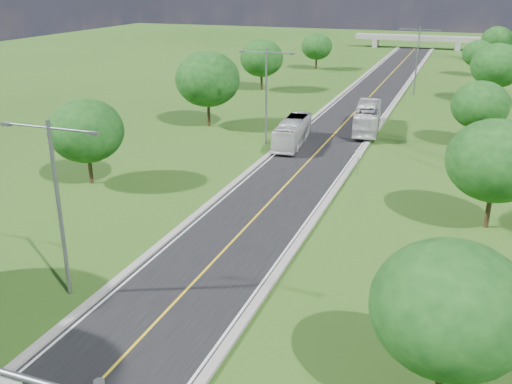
{
  "coord_description": "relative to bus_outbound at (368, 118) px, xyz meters",
  "views": [
    {
      "loc": [
        13.61,
        -10.6,
        16.71
      ],
      "look_at": [
        0.92,
        23.42,
        3.0
      ],
      "focal_mm": 40.0,
      "sensor_mm": 36.0,
      "label": 1
    }
  ],
  "objects": [
    {
      "name": "tree_lc",
      "position": [
        -18.2,
        -4.07,
        3.97
      ],
      "size": [
        7.56,
        7.56,
        8.79
      ],
      "color": "black",
      "rests_on": "ground"
    },
    {
      "name": "curb_left",
      "position": [
        -7.45,
        11.93,
        -1.5
      ],
      "size": [
        0.5,
        150.0,
        0.22
      ],
      "primitive_type": "cube",
      "color": "gray",
      "rests_on": "ground"
    },
    {
      "name": "tree_re",
      "position": [
        11.3,
        45.93,
        2.41
      ],
      "size": [
        5.46,
        5.46,
        6.35
      ],
      "color": "black",
      "rests_on": "ground"
    },
    {
      "name": "ground",
      "position": [
        -3.2,
        5.93,
        -1.61
      ],
      "size": [
        260.0,
        260.0,
        0.0
      ],
      "primitive_type": "plane",
      "color": "#285016",
      "rests_on": "ground"
    },
    {
      "name": "bus_inbound",
      "position": [
        -6.4,
        -8.57,
        -0.18
      ],
      "size": [
        3.18,
        10.01,
        2.74
      ],
      "primitive_type": "imported",
      "rotation": [
        0.0,
        0.0,
        0.09
      ],
      "color": "silver",
      "rests_on": "road"
    },
    {
      "name": "streetlight_far_right",
      "position": [
        2.8,
        23.93,
        4.33
      ],
      "size": [
        5.9,
        0.25,
        10.0
      ],
      "color": "slate",
      "rests_on": "ground"
    },
    {
      "name": "tree_ra",
      "position": [
        10.8,
        -44.07,
        3.03
      ],
      "size": [
        6.3,
        6.3,
        7.33
      ],
      "color": "black",
      "rests_on": "ground"
    },
    {
      "name": "curb_right",
      "position": [
        1.05,
        11.93,
        -1.5
      ],
      "size": [
        0.5,
        150.0,
        0.22
      ],
      "primitive_type": "cube",
      "color": "gray",
      "rests_on": "ground"
    },
    {
      "name": "road",
      "position": [
        -3.2,
        11.93,
        -1.58
      ],
      "size": [
        8.0,
        150.0,
        0.06
      ],
      "primitive_type": "cube",
      "color": "black",
      "rests_on": "ground"
    },
    {
      "name": "tree_rd",
      "position": [
        13.8,
        21.93,
        3.66
      ],
      "size": [
        7.14,
        7.14,
        8.3
      ],
      "color": "black",
      "rests_on": "ground"
    },
    {
      "name": "tree_rb",
      "position": [
        12.8,
        -24.07,
        3.35
      ],
      "size": [
        6.72,
        6.72,
        7.82
      ],
      "color": "black",
      "rests_on": "ground"
    },
    {
      "name": "tree_rc",
      "position": [
        11.8,
        -2.07,
        2.72
      ],
      "size": [
        5.88,
        5.88,
        6.84
      ],
      "color": "black",
      "rests_on": "ground"
    },
    {
      "name": "tree_rf",
      "position": [
        14.8,
        65.93,
        3.03
      ],
      "size": [
        6.3,
        6.3,
        7.33
      ],
      "color": "black",
      "rests_on": "ground"
    },
    {
      "name": "tree_lb",
      "position": [
        -19.2,
        -26.07,
        3.03
      ],
      "size": [
        6.3,
        6.3,
        7.33
      ],
      "color": "black",
      "rests_on": "ground"
    },
    {
      "name": "speed_limit_sign",
      "position": [
        2.0,
        -16.08,
        -0.01
      ],
      "size": [
        0.55,
        0.09,
        2.4
      ],
      "color": "slate",
      "rests_on": "ground"
    },
    {
      "name": "streetlight_mid_left",
      "position": [
        -9.2,
        -9.07,
        4.33
      ],
      "size": [
        5.9,
        0.25,
        10.0
      ],
      "color": "slate",
      "rests_on": "ground"
    },
    {
      "name": "overpass",
      "position": [
        -3.2,
        85.93,
        0.8
      ],
      "size": [
        30.0,
        3.0,
        3.2
      ],
      "color": "gray",
      "rests_on": "ground"
    },
    {
      "name": "tree_ld",
      "position": [
        -20.2,
        19.93,
        3.35
      ],
      "size": [
        6.72,
        6.72,
        7.82
      ],
      "color": "black",
      "rests_on": "ground"
    },
    {
      "name": "tree_le",
      "position": [
        -17.7,
        43.93,
        2.72
      ],
      "size": [
        5.88,
        5.88,
        6.84
      ],
      "color": "black",
      "rests_on": "ground"
    },
    {
      "name": "bus_outbound",
      "position": [
        0.0,
        0.0,
        0.0
      ],
      "size": [
        3.89,
        11.36,
        3.1
      ],
      "primitive_type": "imported",
      "rotation": [
        0.0,
        0.0,
        3.26
      ],
      "color": "silver",
      "rests_on": "road"
    },
    {
      "name": "streetlight_near_left",
      "position": [
        -9.2,
        -42.07,
        4.33
      ],
      "size": [
        5.9,
        0.25,
        10.0
      ],
      "color": "slate",
      "rests_on": "ground"
    }
  ]
}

